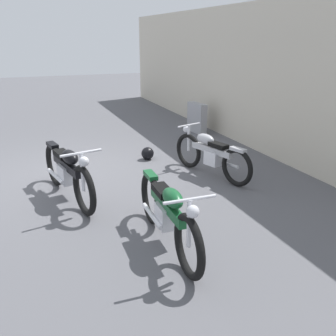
% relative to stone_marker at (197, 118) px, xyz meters
% --- Properties ---
extents(ground_plane, '(40.00, 40.00, 0.00)m').
position_rel_stone_marker_xyz_m(ground_plane, '(2.20, -3.84, -0.41)').
color(ground_plane, '#56565B').
extents(building_wall, '(18.00, 0.30, 3.32)m').
position_rel_stone_marker_xyz_m(building_wall, '(2.20, 0.68, 1.25)').
color(building_wall, beige).
rests_on(building_wall, ground_plane).
extents(stone_marker, '(0.76, 0.27, 0.82)m').
position_rel_stone_marker_xyz_m(stone_marker, '(0.00, 0.00, 0.00)').
color(stone_marker, '#9E9EA3').
rests_on(stone_marker, ground_plane).
extents(helmet, '(0.28, 0.28, 0.28)m').
position_rel_stone_marker_xyz_m(helmet, '(1.83, -2.10, -0.27)').
color(helmet, black).
rests_on(helmet, ground_plane).
extents(motorcycle_green, '(2.16, 0.60, 0.97)m').
position_rel_stone_marker_xyz_m(motorcycle_green, '(5.36, -3.03, 0.05)').
color(motorcycle_green, black).
rests_on(motorcycle_green, ground_plane).
extents(motorcycle_silver, '(1.97, 0.80, 0.91)m').
position_rel_stone_marker_xyz_m(motorcycle_silver, '(3.25, -1.29, 0.03)').
color(motorcycle_silver, black).
rests_on(motorcycle_silver, ground_plane).
extents(motorcycle_black, '(2.21, 0.74, 1.00)m').
position_rel_stone_marker_xyz_m(motorcycle_black, '(3.35, -3.99, 0.07)').
color(motorcycle_black, black).
rests_on(motorcycle_black, ground_plane).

